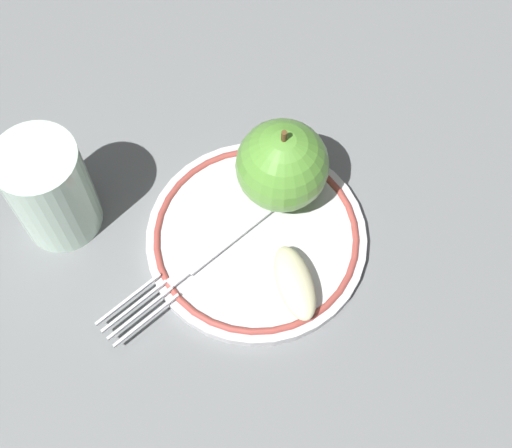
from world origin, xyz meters
TOP-DOWN VIEW (x-y plane):
  - ground_plane at (0.00, 0.00)m, footprint 2.00×2.00m
  - plate at (-0.00, -0.02)m, footprint 0.19×0.19m
  - apple_red_whole at (0.01, 0.03)m, footprint 0.08×0.08m
  - apple_slice_front at (0.04, -0.06)m, footprint 0.06×0.07m
  - fork at (-0.04, -0.05)m, footprint 0.12×0.17m
  - drinking_glass at (-0.17, -0.04)m, footprint 0.07×0.07m

SIDE VIEW (x-z plane):
  - ground_plane at x=0.00m, z-range 0.00..0.00m
  - plate at x=0.00m, z-range 0.00..0.01m
  - fork at x=-0.04m, z-range 0.01..0.02m
  - apple_slice_front at x=0.04m, z-range 0.01..0.03m
  - drinking_glass at x=-0.17m, z-range 0.00..0.10m
  - apple_red_whole at x=0.01m, z-range 0.01..0.10m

